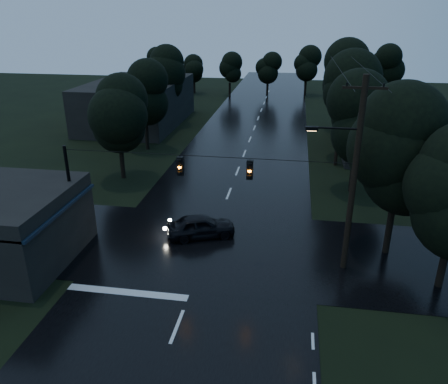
# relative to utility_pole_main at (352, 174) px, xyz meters

# --- Properties ---
(main_road) EXTENTS (12.00, 120.00, 0.02)m
(main_road) POSITION_rel_utility_pole_main_xyz_m (-7.41, 19.00, -5.26)
(main_road) COLOR black
(main_road) RESTS_ON ground
(cross_street) EXTENTS (60.00, 9.00, 0.02)m
(cross_street) POSITION_rel_utility_pole_main_xyz_m (-7.41, 1.00, -5.26)
(cross_street) COLOR black
(cross_street) RESTS_ON ground
(building_far_right) EXTENTS (10.00, 14.00, 4.40)m
(building_far_right) POSITION_rel_utility_pole_main_xyz_m (6.59, 23.00, -3.06)
(building_far_right) COLOR black
(building_far_right) RESTS_ON ground
(building_far_left) EXTENTS (10.00, 16.00, 5.00)m
(building_far_left) POSITION_rel_utility_pole_main_xyz_m (-21.41, 29.00, -2.76)
(building_far_left) COLOR black
(building_far_left) RESTS_ON ground
(utility_pole_main) EXTENTS (3.50, 0.30, 10.00)m
(utility_pole_main) POSITION_rel_utility_pole_main_xyz_m (0.00, 0.00, 0.00)
(utility_pole_main) COLOR black
(utility_pole_main) RESTS_ON ground
(utility_pole_far) EXTENTS (2.00, 0.30, 7.50)m
(utility_pole_far) POSITION_rel_utility_pole_main_xyz_m (0.89, 17.00, -1.38)
(utility_pole_far) COLOR black
(utility_pole_far) RESTS_ON ground
(anchor_pole_left) EXTENTS (0.18, 0.18, 6.00)m
(anchor_pole_left) POSITION_rel_utility_pole_main_xyz_m (-14.91, 0.00, -2.26)
(anchor_pole_left) COLOR black
(anchor_pole_left) RESTS_ON ground
(span_signals) EXTENTS (15.00, 0.37, 1.12)m
(span_signals) POSITION_rel_utility_pole_main_xyz_m (-6.85, -0.01, -0.01)
(span_signals) COLOR black
(span_signals) RESTS_ON ground
(tree_corner_near) EXTENTS (4.48, 4.48, 9.44)m
(tree_corner_near) POSITION_rel_utility_pole_main_xyz_m (2.59, 2.00, 0.74)
(tree_corner_near) COLOR black
(tree_corner_near) RESTS_ON ground
(tree_left_a) EXTENTS (3.92, 3.92, 8.26)m
(tree_left_a) POSITION_rel_utility_pole_main_xyz_m (-16.41, 11.00, -0.02)
(tree_left_a) COLOR black
(tree_left_a) RESTS_ON ground
(tree_left_b) EXTENTS (4.20, 4.20, 8.85)m
(tree_left_b) POSITION_rel_utility_pole_main_xyz_m (-17.01, 19.00, 0.36)
(tree_left_b) COLOR black
(tree_left_b) RESTS_ON ground
(tree_left_c) EXTENTS (4.48, 4.48, 9.44)m
(tree_left_c) POSITION_rel_utility_pole_main_xyz_m (-17.61, 29.00, 0.74)
(tree_left_c) COLOR black
(tree_left_c) RESTS_ON ground
(tree_right_a) EXTENTS (4.20, 4.20, 8.85)m
(tree_right_a) POSITION_rel_utility_pole_main_xyz_m (1.59, 11.00, 0.36)
(tree_right_a) COLOR black
(tree_right_a) RESTS_ON ground
(tree_right_b) EXTENTS (4.48, 4.48, 9.44)m
(tree_right_b) POSITION_rel_utility_pole_main_xyz_m (2.19, 19.00, 0.74)
(tree_right_b) COLOR black
(tree_right_b) RESTS_ON ground
(tree_right_c) EXTENTS (4.76, 4.76, 10.03)m
(tree_right_c) POSITION_rel_utility_pole_main_xyz_m (2.79, 29.00, 1.11)
(tree_right_c) COLOR black
(tree_right_c) RESTS_ON ground
(car) EXTENTS (4.39, 3.00, 1.39)m
(car) POSITION_rel_utility_pole_main_xyz_m (-8.08, 2.16, -4.56)
(car) COLOR black
(car) RESTS_ON ground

